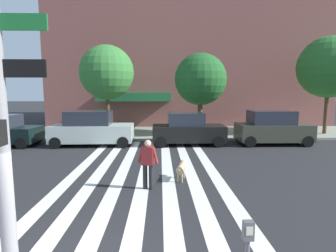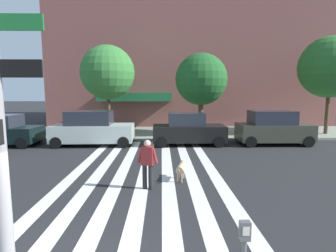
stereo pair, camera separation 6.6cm
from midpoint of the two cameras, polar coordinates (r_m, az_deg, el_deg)
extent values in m
plane|color=#232326|center=(11.10, -10.76, -9.53)|extent=(160.00, 160.00, 0.00)
cube|color=gray|center=(20.53, -6.53, -1.46)|extent=(80.00, 6.00, 0.15)
cube|color=silver|center=(11.46, -18.85, -9.24)|extent=(0.45, 12.86, 0.01)
cube|color=silver|center=(11.23, -14.39, -9.41)|extent=(0.45, 12.86, 0.01)
cube|color=silver|center=(11.07, -9.78, -9.53)|extent=(0.45, 12.86, 0.01)
cube|color=silver|center=(10.98, -5.06, -9.59)|extent=(0.45, 12.86, 0.01)
cube|color=silver|center=(10.96, -0.29, -9.59)|extent=(0.45, 12.86, 0.01)
cube|color=silver|center=(11.02, 4.46, -9.52)|extent=(0.45, 12.86, 0.01)
cube|color=silver|center=(11.15, 9.12, -9.39)|extent=(0.45, 12.86, 0.01)
cube|color=brown|center=(30.56, 3.84, 23.42)|extent=(25.31, 12.03, 23.34)
cube|color=#20683C|center=(22.73, -7.30, 6.15)|extent=(6.10, 1.60, 0.70)
cube|color=#19662D|center=(3.56, -29.45, 18.67)|extent=(0.60, 0.03, 0.18)
cube|color=black|center=(3.50, -29.22, 10.61)|extent=(0.56, 0.03, 0.20)
cube|color=#515456|center=(3.92, 16.17, -20.52)|extent=(0.14, 0.10, 0.26)
cube|color=beige|center=(3.87, 16.43, -20.60)|extent=(0.09, 0.01, 0.12)
cube|color=black|center=(18.65, -31.97, -1.51)|extent=(4.35, 2.09, 0.88)
cylinder|color=black|center=(18.64, -26.13, -2.27)|extent=(0.67, 0.25, 0.66)
cylinder|color=black|center=(17.11, -28.76, -3.22)|extent=(0.67, 0.25, 0.66)
cube|color=#B1BFB7|center=(16.60, -15.79, -1.43)|extent=(4.75, 1.96, 0.99)
cube|color=#232833|center=(16.53, -16.54, 1.67)|extent=(2.58, 1.71, 0.81)
cylinder|color=black|center=(17.19, -8.95, -2.35)|extent=(0.66, 0.23, 0.66)
cylinder|color=black|center=(15.48, -9.67, -3.43)|extent=(0.66, 0.23, 0.66)
cylinder|color=black|center=(18.01, -20.96, -2.31)|extent=(0.66, 0.23, 0.66)
cylinder|color=black|center=(16.39, -22.88, -3.31)|extent=(0.66, 0.23, 0.66)
cube|color=black|center=(16.19, 4.25, -1.50)|extent=(4.30, 1.87, 0.93)
cube|color=#232833|center=(16.06, 3.67, 1.48)|extent=(2.13, 1.64, 0.76)
cylinder|color=black|center=(17.33, 9.41, -2.28)|extent=(0.66, 0.22, 0.66)
cylinder|color=black|center=(15.71, 10.63, -3.30)|extent=(0.66, 0.22, 0.66)
cylinder|color=black|center=(16.99, -1.66, -2.38)|extent=(0.66, 0.22, 0.66)
cylinder|color=black|center=(15.33, -1.62, -3.44)|extent=(0.66, 0.22, 0.66)
cube|color=#393B2F|center=(17.49, 21.30, -1.22)|extent=(4.31, 1.94, 1.00)
cube|color=#232833|center=(17.32, 20.91, 1.74)|extent=(2.52, 1.70, 0.81)
cylinder|color=black|center=(19.03, 24.87, -2.01)|extent=(0.66, 0.22, 0.66)
cylinder|color=black|center=(17.50, 27.41, -2.92)|extent=(0.66, 0.22, 0.66)
cylinder|color=black|center=(17.80, 15.17, -2.18)|extent=(0.66, 0.22, 0.66)
cylinder|color=black|center=(16.15, 16.94, -3.20)|extent=(0.66, 0.22, 0.66)
cylinder|color=#4C3823|center=(19.72, -12.72, 3.14)|extent=(0.24, 0.24, 3.33)
sphere|color=#337533|center=(19.72, -12.94, 11.01)|extent=(3.80, 3.80, 3.80)
cylinder|color=#4C3823|center=(19.04, 6.69, 2.48)|extent=(0.34, 0.34, 2.90)
sphere|color=#1E5623|center=(18.99, 6.81, 9.82)|extent=(3.58, 3.58, 3.58)
cylinder|color=#4C3823|center=(22.54, 30.42, 3.12)|extent=(0.26, 0.26, 3.57)
sphere|color=#286628|center=(22.57, 30.92, 10.66)|extent=(4.33, 4.33, 4.33)
cylinder|color=black|center=(9.03, -5.08, -10.67)|extent=(0.18, 0.18, 0.82)
cylinder|color=black|center=(8.97, -3.83, -10.76)|extent=(0.18, 0.18, 0.82)
cube|color=maroon|center=(8.81, -4.50, -6.32)|extent=(0.42, 0.32, 0.60)
cylinder|color=maroon|center=(8.86, -6.01, -6.04)|extent=(0.24, 0.14, 0.57)
cylinder|color=maroon|center=(8.74, -2.98, -6.21)|extent=(0.24, 0.14, 0.57)
sphere|color=beige|center=(8.72, -4.53, -3.70)|extent=(0.26, 0.26, 0.22)
cylinder|color=tan|center=(9.81, 2.59, -8.92)|extent=(0.40, 0.71, 0.26)
sphere|color=tan|center=(10.18, 2.94, -7.74)|extent=(0.24, 0.24, 0.20)
cylinder|color=tan|center=(9.38, 2.19, -9.37)|extent=(0.09, 0.24, 0.16)
cylinder|color=tan|center=(10.13, 2.38, -10.11)|extent=(0.07, 0.07, 0.32)
cylinder|color=tan|center=(10.11, 3.17, -10.15)|extent=(0.07, 0.07, 0.32)
cylinder|color=tan|center=(9.68, 1.95, -10.94)|extent=(0.07, 0.07, 0.32)
cylinder|color=tan|center=(9.66, 2.79, -10.98)|extent=(0.07, 0.07, 0.32)
cylinder|color=#6B6051|center=(20.18, 24.08, -0.81)|extent=(0.21, 0.21, 0.82)
cylinder|color=#6B6051|center=(19.99, 23.97, -0.88)|extent=(0.21, 0.21, 0.82)
cube|color=black|center=(20.01, 24.13, 1.17)|extent=(0.42, 0.45, 0.60)
cylinder|color=black|center=(20.24, 24.27, 1.31)|extent=(0.21, 0.23, 0.57)
cylinder|color=black|center=(19.77, 24.00, 1.20)|extent=(0.21, 0.23, 0.57)
sphere|color=#936B51|center=(19.97, 24.19, 2.34)|extent=(0.31, 0.31, 0.22)
camera|label=1|loc=(0.03, -90.17, -0.02)|focal=28.74mm
camera|label=2|loc=(0.03, 89.83, 0.02)|focal=28.74mm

